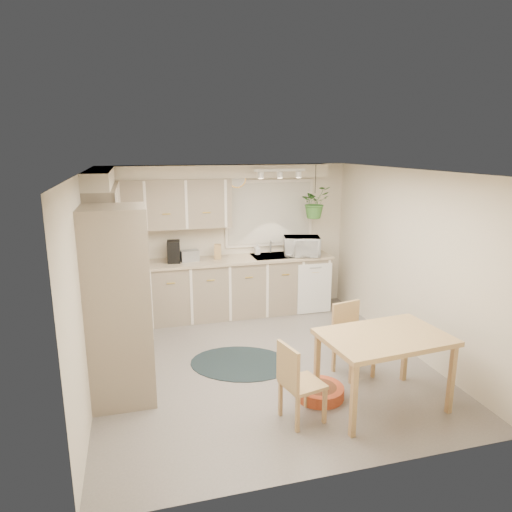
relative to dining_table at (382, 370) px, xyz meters
name	(u,v)px	position (x,y,z in m)	size (l,w,h in m)	color
floor	(263,363)	(-0.94, 1.24, -0.40)	(4.20, 4.20, 0.00)	slate
ceiling	(264,171)	(-0.94, 1.24, 2.00)	(4.20, 4.20, 0.00)	white
wall_back	(228,239)	(-0.94, 3.34, 0.80)	(4.00, 0.04, 2.40)	beige
wall_front	(338,342)	(-0.94, -0.86, 0.80)	(4.00, 0.04, 2.40)	beige
wall_left	(88,285)	(-2.94, 1.24, 0.80)	(0.04, 4.20, 2.40)	beige
wall_right	(409,262)	(1.06, 1.24, 0.80)	(0.04, 4.20, 2.40)	beige
base_cab_left	(122,318)	(-2.64, 2.12, 0.05)	(0.60, 1.85, 0.90)	gray
base_cab_back	(220,289)	(-1.14, 3.04, 0.05)	(3.60, 0.60, 0.90)	gray
counter_left	(121,284)	(-2.63, 2.12, 0.52)	(0.64, 1.89, 0.04)	tan
counter_back	(220,261)	(-1.14, 3.03, 0.52)	(3.64, 0.64, 0.04)	tan
oven_stack	(119,306)	(-2.62, 0.87, 0.65)	(0.65, 0.65, 2.10)	gray
wall_oven_face	(150,304)	(-2.30, 0.87, 0.65)	(0.02, 0.56, 0.58)	silver
upper_cab_left	(105,215)	(-2.77, 2.24, 1.43)	(0.35, 2.00, 0.75)	gray
upper_cab_back	(165,204)	(-1.94, 3.17, 1.43)	(2.00, 0.35, 0.75)	gray
soffit_left	(100,177)	(-2.79, 2.24, 1.90)	(0.30, 2.00, 0.20)	beige
soffit_back	(216,172)	(-1.14, 3.19, 1.90)	(3.60, 0.30, 0.20)	beige
cooktop	(121,296)	(-2.62, 1.54, 0.55)	(0.52, 0.58, 0.02)	silver
range_hood	(116,259)	(-2.64, 1.54, 1.00)	(0.40, 0.60, 0.14)	silver
window_blinds	(270,213)	(-0.24, 3.31, 1.20)	(1.40, 0.02, 1.00)	beige
window_frame	(269,213)	(-0.24, 3.32, 1.20)	(1.50, 0.02, 1.10)	silver
sink	(274,258)	(-0.24, 3.04, 0.50)	(0.70, 0.48, 0.10)	#9A9DA1
dishwasher_front	(315,289)	(0.36, 2.73, 0.03)	(0.58, 0.01, 0.83)	silver
track_light_bar	(280,170)	(-0.24, 2.79, 1.93)	(0.80, 0.04, 0.04)	silver
wall_clock	(237,179)	(-0.79, 3.31, 1.78)	(0.30, 0.30, 0.03)	gold
dining_table	(382,370)	(0.00, 0.00, 0.00)	(1.27, 0.85, 0.80)	tan
chair_left	(303,381)	(-0.90, -0.02, 0.02)	(0.39, 0.39, 0.83)	tan
chair_back	(354,341)	(0.03, 0.69, 0.03)	(0.40, 0.40, 0.86)	tan
braided_rug	(241,363)	(-1.21, 1.31, -0.39)	(1.29, 0.97, 0.01)	black
pet_bed	(319,392)	(-0.56, 0.31, -0.34)	(0.54, 0.54, 0.12)	#BF4A26
microwave	(302,244)	(0.19, 2.94, 0.73)	(0.57, 0.32, 0.39)	silver
soap_bottle	(257,252)	(-0.49, 3.19, 0.58)	(0.08, 0.18, 0.08)	silver
hanging_plant	(315,206)	(0.40, 2.94, 1.35)	(0.46, 0.51, 0.40)	#386D2B
coffee_maker	(174,252)	(-1.86, 3.04, 0.71)	(0.19, 0.23, 0.34)	black
toaster	(190,256)	(-1.61, 3.06, 0.63)	(0.28, 0.16, 0.17)	#9A9DA1
knife_block	(218,252)	(-1.16, 3.09, 0.66)	(0.11, 0.11, 0.23)	tan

